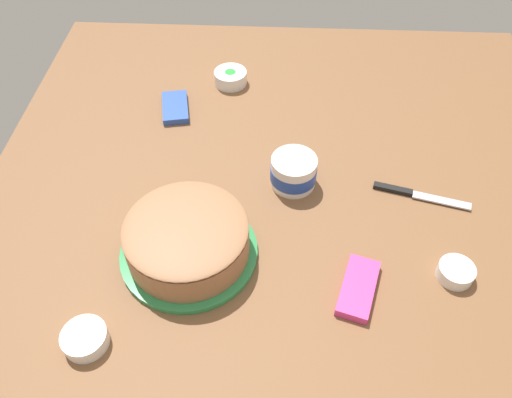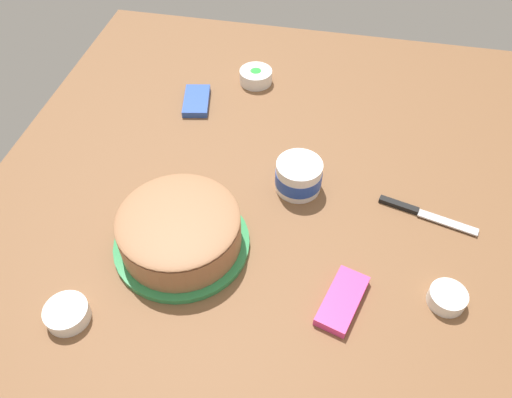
{
  "view_description": "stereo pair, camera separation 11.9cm",
  "coord_description": "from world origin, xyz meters",
  "px_view_note": "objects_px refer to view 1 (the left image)",
  "views": [
    {
      "loc": [
        0.86,
        -0.04,
        0.93
      ],
      "look_at": [
        0.08,
        -0.08,
        0.04
      ],
      "focal_mm": 35.17,
      "sensor_mm": 36.0,
      "label": 1
    },
    {
      "loc": [
        0.85,
        0.08,
        0.93
      ],
      "look_at": [
        0.08,
        -0.08,
        0.04
      ],
      "focal_mm": 35.17,
      "sensor_mm": 36.0,
      "label": 2
    }
  ],
  "objects_px": {
    "sprinkle_bowl_rainbow": "(85,338)",
    "candy_box_upper": "(358,288)",
    "frosted_cake": "(187,240)",
    "spreading_knife": "(413,194)",
    "sprinkle_bowl_pink": "(456,272)",
    "sprinkle_bowl_green": "(230,77)",
    "frosting_tub": "(294,171)",
    "candy_box_lower": "(175,107)"
  },
  "relations": [
    {
      "from": "frosted_cake",
      "to": "sprinkle_bowl_rainbow",
      "type": "xyz_separation_m",
      "value": [
        0.22,
        -0.17,
        -0.03
      ]
    },
    {
      "from": "frosting_tub",
      "to": "sprinkle_bowl_pink",
      "type": "xyz_separation_m",
      "value": [
        0.26,
        0.35,
        -0.02
      ]
    },
    {
      "from": "spreading_knife",
      "to": "sprinkle_bowl_green",
      "type": "xyz_separation_m",
      "value": [
        -0.45,
        -0.49,
        0.02
      ]
    },
    {
      "from": "frosted_cake",
      "to": "sprinkle_bowl_green",
      "type": "distance_m",
      "value": 0.65
    },
    {
      "from": "frosting_tub",
      "to": "spreading_knife",
      "type": "distance_m",
      "value": 0.3
    },
    {
      "from": "sprinkle_bowl_green",
      "to": "frosted_cake",
      "type": "bearing_deg",
      "value": -3.51
    },
    {
      "from": "sprinkle_bowl_green",
      "to": "sprinkle_bowl_pink",
      "type": "bearing_deg",
      "value": 38.66
    },
    {
      "from": "sprinkle_bowl_green",
      "to": "candy_box_upper",
      "type": "xyz_separation_m",
      "value": [
        0.72,
        0.33,
        -0.01
      ]
    },
    {
      "from": "spreading_knife",
      "to": "candy_box_upper",
      "type": "xyz_separation_m",
      "value": [
        0.28,
        -0.16,
        0.0
      ]
    },
    {
      "from": "frosted_cake",
      "to": "frosting_tub",
      "type": "bearing_deg",
      "value": 134.89
    },
    {
      "from": "frosting_tub",
      "to": "spreading_knife",
      "type": "bearing_deg",
      "value": 84.19
    },
    {
      "from": "candy_box_lower",
      "to": "sprinkle_bowl_pink",
      "type": "bearing_deg",
      "value": 41.12
    },
    {
      "from": "sprinkle_bowl_rainbow",
      "to": "spreading_knife",
      "type": "bearing_deg",
      "value": 121.13
    },
    {
      "from": "spreading_knife",
      "to": "sprinkle_bowl_rainbow",
      "type": "height_order",
      "value": "sprinkle_bowl_rainbow"
    },
    {
      "from": "frosted_cake",
      "to": "spreading_knife",
      "type": "bearing_deg",
      "value": 110.81
    },
    {
      "from": "sprinkle_bowl_rainbow",
      "to": "candy_box_upper",
      "type": "bearing_deg",
      "value": 104.95
    },
    {
      "from": "frosted_cake",
      "to": "candy_box_lower",
      "type": "height_order",
      "value": "frosted_cake"
    },
    {
      "from": "frosting_tub",
      "to": "sprinkle_bowl_rainbow",
      "type": "height_order",
      "value": "frosting_tub"
    },
    {
      "from": "sprinkle_bowl_green",
      "to": "sprinkle_bowl_rainbow",
      "type": "bearing_deg",
      "value": -13.7
    },
    {
      "from": "candy_box_lower",
      "to": "candy_box_upper",
      "type": "bearing_deg",
      "value": 28.42
    },
    {
      "from": "sprinkle_bowl_green",
      "to": "sprinkle_bowl_rainbow",
      "type": "xyz_separation_m",
      "value": [
        0.87,
        -0.21,
        -0.0
      ]
    },
    {
      "from": "sprinkle_bowl_green",
      "to": "sprinkle_bowl_pink",
      "type": "distance_m",
      "value": 0.87
    },
    {
      "from": "spreading_knife",
      "to": "sprinkle_bowl_green",
      "type": "distance_m",
      "value": 0.66
    },
    {
      "from": "sprinkle_bowl_pink",
      "to": "candy_box_upper",
      "type": "bearing_deg",
      "value": -77.65
    },
    {
      "from": "spreading_knife",
      "to": "sprinkle_bowl_pink",
      "type": "relative_size",
      "value": 2.98
    },
    {
      "from": "sprinkle_bowl_pink",
      "to": "candy_box_upper",
      "type": "distance_m",
      "value": 0.22
    },
    {
      "from": "frosted_cake",
      "to": "sprinkle_bowl_pink",
      "type": "height_order",
      "value": "frosted_cake"
    },
    {
      "from": "frosted_cake",
      "to": "spreading_knife",
      "type": "height_order",
      "value": "frosted_cake"
    },
    {
      "from": "frosting_tub",
      "to": "candy_box_lower",
      "type": "bearing_deg",
      "value": -128.76
    },
    {
      "from": "sprinkle_bowl_green",
      "to": "frosting_tub",
      "type": "bearing_deg",
      "value": 24.85
    },
    {
      "from": "candy_box_lower",
      "to": "candy_box_upper",
      "type": "height_order",
      "value": "candy_box_upper"
    },
    {
      "from": "frosting_tub",
      "to": "sprinkle_bowl_pink",
      "type": "height_order",
      "value": "frosting_tub"
    },
    {
      "from": "frosted_cake",
      "to": "frosting_tub",
      "type": "distance_m",
      "value": 0.33
    },
    {
      "from": "spreading_knife",
      "to": "sprinkle_bowl_rainbow",
      "type": "distance_m",
      "value": 0.82
    },
    {
      "from": "sprinkle_bowl_pink",
      "to": "candy_box_upper",
      "type": "height_order",
      "value": "sprinkle_bowl_pink"
    },
    {
      "from": "sprinkle_bowl_green",
      "to": "sprinkle_bowl_rainbow",
      "type": "distance_m",
      "value": 0.89
    },
    {
      "from": "frosted_cake",
      "to": "sprinkle_bowl_green",
      "type": "height_order",
      "value": "frosted_cake"
    },
    {
      "from": "sprinkle_bowl_rainbow",
      "to": "sprinkle_bowl_pink",
      "type": "xyz_separation_m",
      "value": [
        -0.19,
        0.75,
        -0.0
      ]
    },
    {
      "from": "spreading_knife",
      "to": "sprinkle_bowl_green",
      "type": "relative_size",
      "value": 2.34
    },
    {
      "from": "sprinkle_bowl_green",
      "to": "candy_box_lower",
      "type": "distance_m",
      "value": 0.21
    },
    {
      "from": "sprinkle_bowl_green",
      "to": "candy_box_lower",
      "type": "height_order",
      "value": "sprinkle_bowl_green"
    },
    {
      "from": "frosting_tub",
      "to": "candy_box_upper",
      "type": "height_order",
      "value": "frosting_tub"
    }
  ]
}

